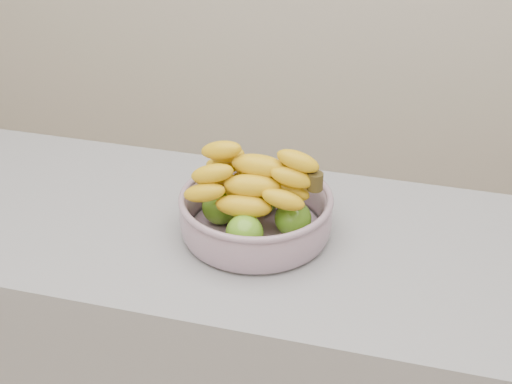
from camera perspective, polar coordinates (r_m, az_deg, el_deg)
fruit_bowl at (r=1.46m, az=-0.02°, el=-1.36°), size 0.32×0.32×0.18m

